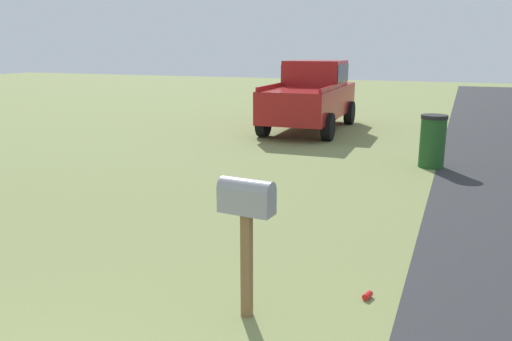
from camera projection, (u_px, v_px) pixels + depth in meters
mailbox at (246, 207)px, 4.54m from camera, size 0.24×0.52×1.34m
pickup_truck at (312, 94)px, 15.56m from camera, size 5.02×2.27×2.09m
trash_bin at (433, 141)px, 10.63m from camera, size 0.55×0.55×1.11m
litter_can_by_mailbox at (368, 296)px, 5.10m from camera, size 0.13×0.10×0.07m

